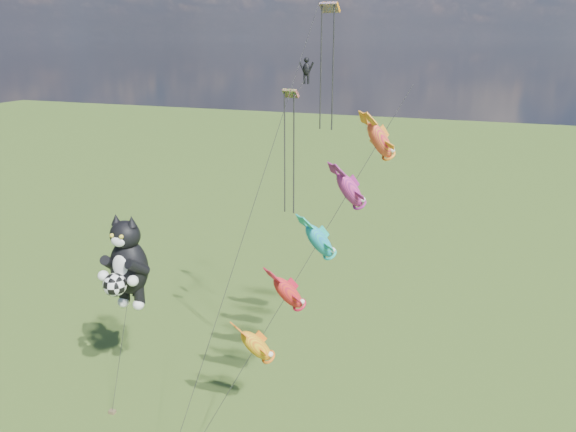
% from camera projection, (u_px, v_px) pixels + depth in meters
% --- Properties ---
extents(cat_kite_rig, '(2.85, 4.18, 12.27)m').
position_uv_depth(cat_kite_rig, '(126.00, 262.00, 35.02)').
color(cat_kite_rig, brown).
rests_on(cat_kite_rig, ground).
extents(fish_windsock_rig, '(9.42, 13.03, 19.88)m').
position_uv_depth(fish_windsock_rig, '(319.00, 241.00, 32.94)').
color(fish_windsock_rig, brown).
rests_on(fish_windsock_rig, ground).
extents(parafoil_rig, '(4.35, 17.30, 26.41)m').
position_uv_depth(parafoil_rig, '(304.00, 87.00, 31.98)').
color(parafoil_rig, brown).
rests_on(parafoil_rig, ground).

